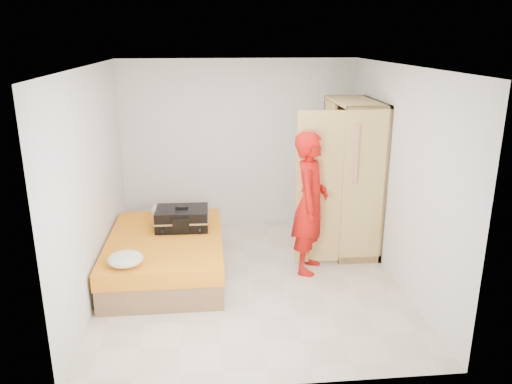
{
  "coord_description": "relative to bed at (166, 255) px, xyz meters",
  "views": [
    {
      "loc": [
        -0.48,
        -5.61,
        2.92
      ],
      "look_at": [
        0.12,
        0.46,
        1.0
      ],
      "focal_mm": 35.0,
      "sensor_mm": 36.0,
      "label": 1
    }
  ],
  "objects": [
    {
      "name": "suitcase",
      "position": [
        0.21,
        0.29,
        0.38
      ],
      "size": [
        0.7,
        0.53,
        0.3
      ],
      "rotation": [
        0.0,
        0.0,
        -0.02
      ],
      "color": "black",
      "rests_on": "bed"
    },
    {
      "name": "room",
      "position": [
        1.05,
        -0.28,
        1.05
      ],
      "size": [
        4.0,
        4.02,
        2.6
      ],
      "color": "beige",
      "rests_on": "ground"
    },
    {
      "name": "pillow",
      "position": [
        0.02,
        0.85,
        0.3
      ],
      "size": [
        0.52,
        0.27,
        0.09
      ],
      "primitive_type": "cube",
      "rotation": [
        0.0,
        0.0,
        -0.01
      ],
      "color": "silver",
      "rests_on": "bed"
    },
    {
      "name": "person",
      "position": [
        1.83,
        -0.06,
        0.66
      ],
      "size": [
        0.64,
        0.77,
        1.81
      ],
      "primitive_type": "imported",
      "rotation": [
        0.0,
        0.0,
        1.2
      ],
      "color": "red",
      "rests_on": "ground"
    },
    {
      "name": "wardrobe",
      "position": [
        2.5,
        0.58,
        0.75
      ],
      "size": [
        1.17,
        1.2,
        2.1
      ],
      "color": "#DEBA6C",
      "rests_on": "ground"
    },
    {
      "name": "round_cushion",
      "position": [
        -0.37,
        -0.78,
        0.32
      ],
      "size": [
        0.39,
        0.39,
        0.15
      ],
      "primitive_type": "ellipsoid",
      "color": "silver",
      "rests_on": "bed"
    },
    {
      "name": "bed",
      "position": [
        0.0,
        0.0,
        0.0
      ],
      "size": [
        1.42,
        2.02,
        0.5
      ],
      "color": "olive",
      "rests_on": "ground"
    }
  ]
}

